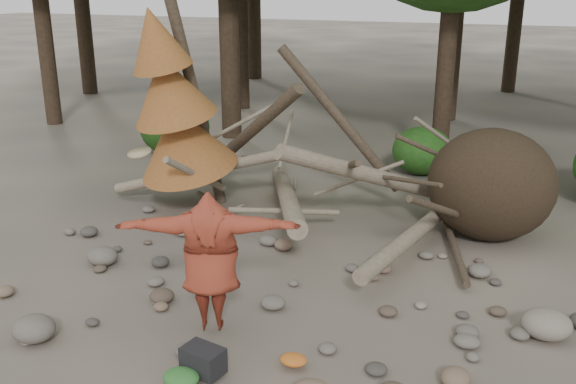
% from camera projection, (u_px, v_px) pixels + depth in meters
% --- Properties ---
extents(ground, '(120.00, 120.00, 0.00)m').
position_uv_depth(ground, '(254.00, 325.00, 8.58)').
color(ground, '#514C44').
rests_on(ground, ground).
extents(deadfall_pile, '(8.55, 5.24, 3.30)m').
position_uv_depth(deadfall_pile, '(456.00, 184.00, 11.31)').
color(deadfall_pile, '#332619').
rests_on(deadfall_pile, ground).
extents(dead_conifer, '(2.06, 2.16, 4.35)m').
position_uv_depth(dead_conifer, '(175.00, 107.00, 11.95)').
color(dead_conifer, '#4C3F30').
rests_on(dead_conifer, ground).
extents(bush_left, '(1.80, 1.80, 1.44)m').
position_uv_depth(bush_left, '(175.00, 127.00, 16.60)').
color(bush_left, '#1C4612').
rests_on(bush_left, ground).
extents(bush_mid, '(1.40, 1.40, 1.12)m').
position_uv_depth(bush_mid, '(422.00, 151.00, 15.00)').
color(bush_mid, '#265919').
rests_on(bush_mid, ground).
extents(frisbee_thrower, '(2.36, 1.39, 2.36)m').
position_uv_depth(frisbee_thrower, '(210.00, 261.00, 8.11)').
color(frisbee_thrower, maroon).
rests_on(frisbee_thrower, ground).
extents(backpack, '(0.53, 0.40, 0.32)m').
position_uv_depth(backpack, '(203.00, 365.00, 7.43)').
color(backpack, black).
rests_on(backpack, ground).
extents(cloth_green, '(0.43, 0.36, 0.16)m').
position_uv_depth(cloth_green, '(181.00, 381.00, 7.26)').
color(cloth_green, '#2F6C2B').
rests_on(cloth_green, ground).
extents(cloth_orange, '(0.33, 0.27, 0.12)m').
position_uv_depth(cloth_orange, '(293.00, 363.00, 7.63)').
color(cloth_orange, '#C56421').
rests_on(cloth_orange, ground).
extents(boulder_front_left, '(0.57, 0.51, 0.34)m').
position_uv_depth(boulder_front_left, '(34.00, 329.00, 8.17)').
color(boulder_front_left, '#696057').
rests_on(boulder_front_left, ground).
extents(boulder_mid_right, '(0.64, 0.58, 0.38)m').
position_uv_depth(boulder_mid_right, '(547.00, 324.00, 8.23)').
color(boulder_mid_right, gray).
rests_on(boulder_mid_right, ground).
extents(boulder_mid_left, '(0.51, 0.46, 0.30)m').
position_uv_depth(boulder_mid_left, '(102.00, 256.00, 10.33)').
color(boulder_mid_left, '#676157').
rests_on(boulder_mid_left, ground).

